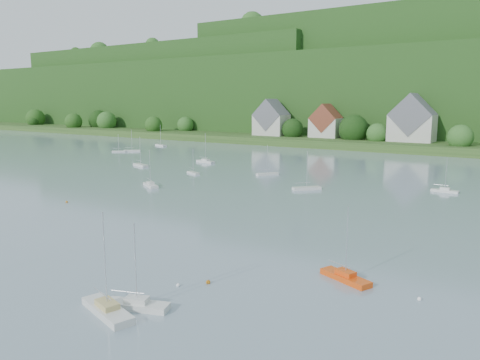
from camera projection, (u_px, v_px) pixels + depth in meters
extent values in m
cube|color=#2A4A1B|center=(405.00, 142.00, 189.00)|extent=(600.00, 60.00, 3.00)
cube|color=#1F4215|center=(444.00, 97.00, 247.74)|extent=(620.00, 160.00, 40.00)
cube|color=#1F4215|center=(202.00, 92.00, 315.79)|extent=(200.00, 120.00, 52.00)
cube|color=#1F4215|center=(464.00, 81.00, 236.87)|extent=(240.00, 130.00, 60.00)
sphere|color=#295E22|center=(107.00, 121.00, 265.13)|extent=(11.19, 11.19, 11.19)
sphere|color=#295E22|center=(185.00, 125.00, 239.69)|extent=(8.61, 8.61, 8.61)
sphere|color=#215218|center=(154.00, 125.00, 236.90)|extent=(9.03, 9.03, 9.03)
sphere|color=#295E22|center=(377.00, 134.00, 178.69)|extent=(8.19, 8.19, 8.19)
sphere|color=#295E22|center=(276.00, 131.00, 205.01)|extent=(6.49, 6.49, 6.49)
sphere|color=#215218|center=(35.00, 118.00, 301.56)|extent=(11.94, 11.94, 11.94)
sphere|color=#295E22|center=(460.00, 137.00, 159.31)|extent=(8.73, 8.73, 8.73)
sphere|color=black|center=(292.00, 129.00, 200.31)|extent=(9.32, 9.32, 9.32)
sphere|color=black|center=(106.00, 121.00, 274.89)|extent=(9.50, 9.50, 9.50)
sphere|color=black|center=(99.00, 120.00, 275.80)|extent=(11.91, 11.91, 11.91)
sphere|color=#215218|center=(74.00, 122.00, 269.96)|extent=(9.91, 9.91, 9.91)
sphere|color=black|center=(34.00, 122.00, 298.15)|extent=(6.16, 6.16, 6.16)
sphere|color=black|center=(354.00, 129.00, 186.05)|extent=(11.92, 11.92, 11.92)
sphere|color=#295E22|center=(210.00, 41.00, 268.82)|extent=(10.52, 10.52, 10.52)
sphere|color=#295E22|center=(100.00, 52.00, 331.00)|extent=(13.75, 13.75, 13.75)
sphere|color=#215218|center=(292.00, 43.00, 278.19)|extent=(10.29, 10.29, 10.29)
sphere|color=black|center=(155.00, 53.00, 331.31)|extent=(10.31, 10.31, 10.31)
sphere|color=black|center=(146.00, 49.00, 302.84)|extent=(8.14, 8.14, 8.14)
sphere|color=#295E22|center=(173.00, 53.00, 328.26)|extent=(7.15, 7.15, 7.15)
sphere|color=black|center=(104.00, 56.00, 360.11)|extent=(11.66, 11.66, 11.66)
sphere|color=black|center=(308.00, 40.00, 259.88)|extent=(7.18, 7.18, 7.18)
sphere|color=#295E22|center=(152.00, 45.00, 283.90)|extent=(8.89, 8.89, 8.89)
sphere|color=#215218|center=(76.00, 53.00, 328.04)|extent=(7.77, 7.77, 7.77)
sphere|color=black|center=(148.00, 52.00, 329.57)|extent=(9.97, 9.97, 9.97)
sphere|color=#295E22|center=(352.00, 18.00, 235.66)|extent=(8.18, 8.18, 8.18)
sphere|color=#215218|center=(453.00, 19.00, 244.23)|extent=(12.73, 12.73, 12.73)
sphere|color=#295E22|center=(360.00, 28.00, 266.07)|extent=(7.07, 7.07, 7.07)
sphere|color=black|center=(429.00, 11.00, 216.88)|extent=(8.21, 8.21, 8.21)
sphere|color=#295E22|center=(400.00, 20.00, 246.84)|extent=(12.24, 12.24, 12.24)
sphere|color=#295E22|center=(252.00, 24.00, 260.36)|extent=(13.65, 13.65, 13.65)
sphere|color=#215218|center=(364.00, 56.00, 255.04)|extent=(12.01, 12.01, 12.01)
sphere|color=black|center=(438.00, 53.00, 243.63)|extent=(15.72, 15.72, 15.72)
sphere|color=#215218|center=(468.00, 52.00, 232.36)|extent=(10.54, 10.54, 10.54)
sphere|color=#215218|center=(189.00, 71.00, 368.11)|extent=(8.18, 8.18, 8.18)
sphere|color=black|center=(199.00, 69.00, 351.25)|extent=(8.74, 8.74, 8.74)
sphere|color=black|center=(164.00, 67.00, 342.25)|extent=(15.38, 15.38, 15.38)
cube|color=beige|center=(271.00, 125.00, 207.01)|extent=(14.00, 10.00, 9.00)
cube|color=slate|center=(271.00, 115.00, 206.26)|extent=(14.00, 10.40, 14.00)
cube|color=beige|center=(326.00, 128.00, 195.23)|extent=(12.00, 9.00, 8.00)
cube|color=brown|center=(326.00, 118.00, 194.56)|extent=(12.00, 9.36, 12.00)
cube|color=beige|center=(412.00, 128.00, 175.32)|extent=(16.00, 11.00, 10.00)
cube|color=slate|center=(413.00, 115.00, 174.48)|extent=(16.00, 11.44, 16.00)
cube|color=silver|center=(107.00, 311.00, 40.21)|extent=(6.97, 3.75, 0.67)
cube|color=tan|center=(107.00, 304.00, 40.11)|extent=(2.63, 1.94, 0.50)
cylinder|color=silver|center=(105.00, 260.00, 39.45)|extent=(0.10, 0.10, 8.39)
cylinder|color=silver|center=(102.00, 293.00, 40.76)|extent=(3.56, 1.15, 0.08)
cube|color=silver|center=(137.00, 305.00, 41.30)|extent=(5.99, 3.43, 0.58)
cube|color=silver|center=(137.00, 300.00, 41.21)|extent=(2.28, 1.74, 0.50)
cylinder|color=silver|center=(135.00, 263.00, 40.65)|extent=(0.10, 0.10, 7.22)
cylinder|color=silver|center=(128.00, 292.00, 41.31)|extent=(3.03, 1.12, 0.08)
cube|color=#E84A0E|center=(345.00, 278.00, 47.80)|extent=(5.95, 3.73, 0.58)
cube|color=#E84A0E|center=(346.00, 273.00, 47.71)|extent=(2.30, 1.83, 0.50)
cylinder|color=silver|center=(347.00, 241.00, 47.15)|extent=(0.10, 0.10, 7.22)
cylinder|color=silver|center=(340.00, 264.00, 48.31)|extent=(2.96, 1.31, 0.08)
sphere|color=white|center=(178.00, 286.00, 46.36)|extent=(0.39, 0.39, 0.39)
sphere|color=orange|center=(208.00, 283.00, 47.05)|extent=(0.47, 0.47, 0.47)
sphere|color=orange|center=(67.00, 202.00, 84.46)|extent=(0.40, 0.40, 0.40)
sphere|color=white|center=(419.00, 300.00, 43.09)|extent=(0.40, 0.40, 0.40)
cube|color=silver|center=(307.00, 188.00, 96.48)|extent=(5.26, 5.47, 0.59)
cylinder|color=silver|center=(307.00, 169.00, 95.81)|extent=(0.10, 0.10, 7.42)
cylinder|color=silver|center=(303.00, 183.00, 96.07)|extent=(2.28, 2.44, 0.08)
cube|color=silver|center=(206.00, 162.00, 138.69)|extent=(6.67, 2.94, 0.65)
cube|color=silver|center=(206.00, 160.00, 138.60)|extent=(2.45, 1.65, 0.50)
cylinder|color=silver|center=(205.00, 147.00, 137.96)|extent=(0.10, 0.10, 8.06)
cylinder|color=silver|center=(203.00, 157.00, 139.15)|extent=(3.50, 0.72, 0.08)
cube|color=silver|center=(119.00, 151.00, 167.52)|extent=(4.50, 4.03, 0.47)
cylinder|color=silver|center=(118.00, 142.00, 166.98)|extent=(0.10, 0.10, 5.92)
cylinder|color=silver|center=(117.00, 148.00, 167.25)|extent=(2.06, 1.72, 0.08)
cube|color=silver|center=(193.00, 173.00, 117.56)|extent=(4.78, 3.03, 0.46)
cylinder|color=silver|center=(193.00, 161.00, 117.03)|extent=(0.10, 0.10, 5.81)
cylinder|color=silver|center=(192.00, 168.00, 117.94)|extent=(2.38, 1.08, 0.08)
cube|color=silver|center=(267.00, 174.00, 115.32)|extent=(4.48, 5.47, 0.56)
cylinder|color=silver|center=(267.00, 159.00, 114.69)|extent=(0.10, 0.10, 6.98)
cylinder|color=silver|center=(264.00, 170.00, 114.82)|extent=(1.83, 2.56, 0.08)
cube|color=silver|center=(132.00, 151.00, 169.02)|extent=(5.59, 5.10, 0.59)
cylinder|color=silver|center=(132.00, 140.00, 168.35)|extent=(0.10, 0.10, 7.40)
cylinder|color=silver|center=(129.00, 147.00, 168.71)|extent=(2.53, 2.17, 0.08)
cube|color=silver|center=(141.00, 165.00, 131.18)|extent=(6.34, 3.57, 0.61)
cylinder|color=silver|center=(140.00, 150.00, 130.49)|extent=(0.10, 0.10, 7.64)
cylinder|color=silver|center=(139.00, 161.00, 131.69)|extent=(3.21, 1.15, 0.08)
cube|color=silver|center=(151.00, 185.00, 99.93)|extent=(5.91, 4.29, 0.59)
cube|color=silver|center=(151.00, 183.00, 99.84)|extent=(2.35, 2.00, 0.50)
cylinder|color=silver|center=(150.00, 167.00, 99.27)|extent=(0.10, 0.10, 7.32)
cylinder|color=silver|center=(149.00, 179.00, 100.50)|extent=(2.85, 1.64, 0.08)
cube|color=silver|center=(445.00, 191.00, 93.79)|extent=(5.25, 1.70, 0.52)
cube|color=silver|center=(445.00, 189.00, 93.70)|extent=(1.86, 1.10, 0.50)
cylinder|color=silver|center=(446.00, 174.00, 93.20)|extent=(0.10, 0.10, 6.48)
cylinder|color=silver|center=(441.00, 185.00, 94.05)|extent=(2.85, 0.22, 0.08)
cube|color=silver|center=(161.00, 145.00, 189.65)|extent=(6.56, 3.52, 0.63)
cylinder|color=silver|center=(161.00, 135.00, 188.94)|extent=(0.10, 0.10, 7.90)
cylinder|color=silver|center=(160.00, 142.00, 190.17)|extent=(3.35, 1.08, 0.08)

